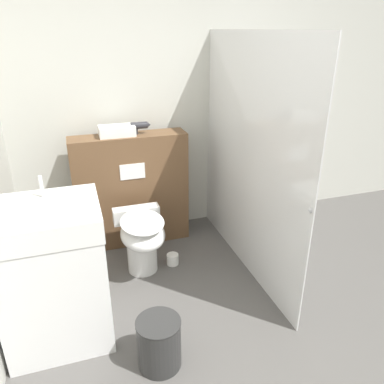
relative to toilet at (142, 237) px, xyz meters
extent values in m
plane|color=#565451|center=(0.43, -1.18, -0.33)|extent=(12.00, 12.00, 0.00)
cube|color=silver|center=(0.43, 0.81, 0.92)|extent=(8.00, 0.06, 2.50)
cube|color=brown|center=(0.02, 0.56, 0.19)|extent=(1.04, 0.26, 1.06)
cube|color=white|center=(0.02, 0.42, 0.43)|extent=(0.22, 0.01, 0.14)
cube|color=silver|center=(0.87, -0.12, 0.62)|extent=(0.01, 1.79, 1.91)
sphere|color=#B2B2B7|center=(0.87, -0.99, 0.58)|extent=(0.04, 0.04, 0.04)
cylinder|color=white|center=(0.00, 0.03, -0.15)|extent=(0.25, 0.25, 0.38)
ellipsoid|color=white|center=(0.00, -0.05, 0.06)|extent=(0.36, 0.48, 0.20)
ellipsoid|color=white|center=(0.00, -0.05, 0.17)|extent=(0.35, 0.47, 0.02)
cube|color=white|center=(0.00, 0.22, 0.11)|extent=(0.40, 0.11, 0.13)
cube|color=white|center=(-0.66, -0.54, 0.07)|extent=(0.63, 0.56, 0.81)
cube|color=white|center=(-0.66, -0.54, 0.55)|extent=(0.64, 0.57, 0.15)
cylinder|color=silver|center=(-0.66, -0.38, 0.70)|extent=(0.02, 0.02, 0.14)
cylinder|color=#2D2D33|center=(0.13, 0.56, 0.80)|extent=(0.15, 0.06, 0.06)
cone|color=#2D2D33|center=(0.22, 0.56, 0.80)|extent=(0.03, 0.05, 0.05)
cylinder|color=#2D2D33|center=(0.10, 0.56, 0.76)|extent=(0.03, 0.03, 0.07)
cube|color=white|center=(-0.07, 0.55, 0.77)|extent=(0.31, 0.18, 0.09)
cylinder|color=white|center=(0.27, 0.03, -0.29)|extent=(0.10, 0.10, 0.10)
cylinder|color=#2D2D2D|center=(-0.10, -0.98, -0.17)|extent=(0.27, 0.27, 0.32)
cylinder|color=#2D2D2D|center=(-0.10, -0.98, -0.01)|extent=(0.27, 0.27, 0.01)
camera|label=1|loc=(-0.44, -2.67, 1.58)|focal=35.00mm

